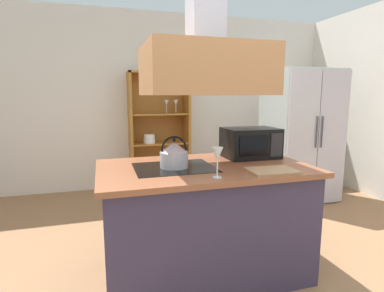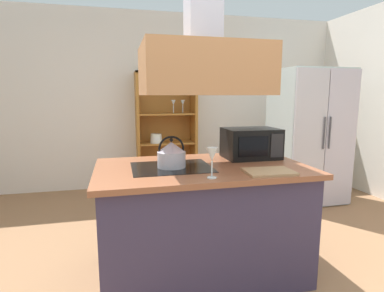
{
  "view_description": "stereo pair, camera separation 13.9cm",
  "coord_description": "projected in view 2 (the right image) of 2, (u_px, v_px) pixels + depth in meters",
  "views": [
    {
      "loc": [
        -0.76,
        -1.9,
        1.44
      ],
      "look_at": [
        0.0,
        0.68,
        1.0
      ],
      "focal_mm": 28.77,
      "sensor_mm": 36.0,
      "label": 1
    },
    {
      "loc": [
        -0.62,
        -1.93,
        1.44
      ],
      "look_at": [
        0.0,
        0.68,
        1.0
      ],
      "focal_mm": 28.77,
      "sensor_mm": 36.0,
      "label": 2
    }
  ],
  "objects": [
    {
      "name": "wine_glass_on_counter",
      "position": [
        212.0,
        156.0,
        2.02
      ],
      "size": [
        0.08,
        0.08,
        0.21
      ],
      "color": "silver",
      "rests_on": "kitchen_island"
    },
    {
      "name": "dish_cabinet",
      "position": [
        166.0,
        137.0,
        4.79
      ],
      "size": [
        0.91,
        0.4,
        1.79
      ],
      "color": "#AA6B29",
      "rests_on": "ground"
    },
    {
      "name": "microwave",
      "position": [
        251.0,
        143.0,
        2.69
      ],
      "size": [
        0.46,
        0.35,
        0.26
      ],
      "color": "black",
      "rests_on": "kitchen_island"
    },
    {
      "name": "kettle",
      "position": [
        171.0,
        154.0,
        2.33
      ],
      "size": [
        0.22,
        0.22,
        0.24
      ],
      "color": "#B9B8C8",
      "rests_on": "kitchen_island"
    },
    {
      "name": "kitchen_island",
      "position": [
        202.0,
        220.0,
        2.48
      ],
      "size": [
        1.63,
        0.96,
        0.9
      ],
      "color": "#39304B",
      "rests_on": "ground"
    },
    {
      "name": "range_hood",
      "position": [
        203.0,
        55.0,
        2.27
      ],
      "size": [
        0.9,
        0.7,
        1.26
      ],
      "color": "#BB7D4D"
    },
    {
      "name": "wall_back",
      "position": [
        158.0,
        101.0,
        4.89
      ],
      "size": [
        6.0,
        0.12,
        2.7
      ],
      "primitive_type": "cube",
      "color": "silver",
      "rests_on": "ground"
    },
    {
      "name": "refrigerator",
      "position": [
        308.0,
        136.0,
        4.2
      ],
      "size": [
        0.9,
        0.77,
        1.79
      ],
      "color": "#AFBEBB",
      "rests_on": "ground"
    },
    {
      "name": "cutting_board",
      "position": [
        269.0,
        172.0,
        2.18
      ],
      "size": [
        0.35,
        0.26,
        0.02
      ],
      "primitive_type": "cube",
      "rotation": [
        0.0,
        0.0,
        -0.05
      ],
      "color": "#A98258",
      "rests_on": "kitchen_island"
    }
  ]
}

